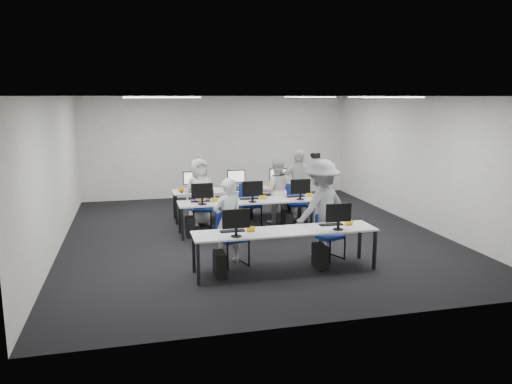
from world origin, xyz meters
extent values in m
plane|color=black|center=(0.00, 0.00, 0.00)|extent=(9.00, 9.00, 0.00)
plane|color=white|center=(0.00, 0.00, 3.00)|extent=(9.00, 9.00, 0.00)
cube|color=beige|center=(0.00, 4.50, 1.50)|extent=(8.00, 0.02, 3.00)
cube|color=beige|center=(0.00, -4.50, 1.50)|extent=(8.00, 0.02, 3.00)
cube|color=beige|center=(-4.00, 0.00, 1.50)|extent=(0.02, 9.00, 3.00)
cube|color=beige|center=(4.00, 0.00, 1.50)|extent=(0.02, 9.00, 3.00)
cube|color=white|center=(-2.00, -2.00, 2.98)|extent=(1.20, 0.60, 0.02)
cube|color=white|center=(2.00, -2.00, 2.98)|extent=(1.20, 0.60, 0.02)
cube|color=white|center=(-2.00, 2.00, 2.98)|extent=(1.20, 0.60, 0.02)
cube|color=white|center=(2.00, 2.00, 2.98)|extent=(1.20, 0.60, 0.02)
cube|color=silver|center=(0.00, -2.40, 0.71)|extent=(3.20, 0.70, 0.03)
cube|color=black|center=(-1.55, -2.70, 0.35)|extent=(0.05, 0.05, 0.70)
cube|color=black|center=(-1.55, -2.10, 0.35)|extent=(0.05, 0.05, 0.70)
cube|color=black|center=(1.55, -2.70, 0.35)|extent=(0.05, 0.05, 0.70)
cube|color=black|center=(1.55, -2.10, 0.35)|extent=(0.05, 0.05, 0.70)
cube|color=silver|center=(0.00, 0.20, 0.71)|extent=(3.20, 0.70, 0.03)
cube|color=black|center=(-1.55, -0.10, 0.35)|extent=(0.05, 0.05, 0.70)
cube|color=black|center=(-1.55, 0.50, 0.35)|extent=(0.05, 0.05, 0.70)
cube|color=black|center=(1.55, -0.10, 0.35)|extent=(0.05, 0.05, 0.70)
cube|color=black|center=(1.55, 0.50, 0.35)|extent=(0.05, 0.05, 0.70)
cube|color=silver|center=(0.00, 1.60, 0.71)|extent=(3.20, 0.70, 0.03)
cube|color=black|center=(-1.55, 1.30, 0.35)|extent=(0.05, 0.05, 0.70)
cube|color=black|center=(-1.55, 1.90, 0.35)|extent=(0.05, 0.05, 0.70)
cube|color=black|center=(1.55, 1.30, 0.35)|extent=(0.05, 0.05, 0.70)
cube|color=black|center=(1.55, 1.90, 0.35)|extent=(0.05, 0.05, 0.70)
cube|color=#0C31A7|center=(-0.90, -2.58, 1.03)|extent=(0.46, 0.04, 0.32)
cube|color=black|center=(-0.90, -2.26, 0.74)|extent=(0.42, 0.14, 0.02)
ellipsoid|color=black|center=(-0.60, -2.26, 0.75)|extent=(0.07, 0.10, 0.04)
cube|color=black|center=(-1.15, -2.40, 0.21)|extent=(0.18, 0.40, 0.42)
cube|color=white|center=(0.90, -2.58, 1.03)|extent=(0.46, 0.04, 0.32)
cube|color=black|center=(0.90, -2.26, 0.74)|extent=(0.42, 0.14, 0.02)
ellipsoid|color=black|center=(1.20, -2.26, 0.75)|extent=(0.07, 0.10, 0.04)
cube|color=black|center=(0.65, -2.40, 0.21)|extent=(0.18, 0.40, 0.42)
cube|color=white|center=(-1.10, 0.02, 1.03)|extent=(0.46, 0.04, 0.32)
cube|color=black|center=(-1.10, 0.34, 0.74)|extent=(0.42, 0.14, 0.02)
ellipsoid|color=black|center=(-0.80, 0.34, 0.75)|extent=(0.07, 0.10, 0.04)
cube|color=black|center=(-1.35, 0.20, 0.21)|extent=(0.18, 0.40, 0.42)
cube|color=white|center=(0.00, 0.02, 1.03)|extent=(0.46, 0.04, 0.32)
cube|color=black|center=(0.00, 0.34, 0.74)|extent=(0.42, 0.14, 0.02)
ellipsoid|color=black|center=(0.30, 0.34, 0.75)|extent=(0.07, 0.10, 0.04)
cube|color=black|center=(-0.25, 0.20, 0.21)|extent=(0.18, 0.40, 0.42)
cube|color=white|center=(1.10, 0.02, 1.03)|extent=(0.46, 0.04, 0.32)
cube|color=black|center=(1.10, 0.34, 0.74)|extent=(0.42, 0.14, 0.02)
ellipsoid|color=black|center=(1.40, 0.34, 0.75)|extent=(0.07, 0.10, 0.04)
cube|color=black|center=(0.85, 0.20, 0.21)|extent=(0.18, 0.40, 0.42)
cube|color=white|center=(-1.10, 1.78, 1.03)|extent=(0.46, 0.04, 0.32)
cube|color=black|center=(-1.10, 1.46, 0.74)|extent=(0.42, 0.14, 0.02)
ellipsoid|color=black|center=(-1.40, 1.46, 0.75)|extent=(0.07, 0.10, 0.04)
cube|color=black|center=(-0.85, 1.60, 0.21)|extent=(0.18, 0.40, 0.42)
cube|color=white|center=(0.00, 1.78, 1.03)|extent=(0.46, 0.04, 0.32)
cube|color=black|center=(0.00, 1.46, 0.74)|extent=(0.42, 0.14, 0.02)
ellipsoid|color=black|center=(-0.30, 1.46, 0.75)|extent=(0.07, 0.10, 0.04)
cube|color=black|center=(0.25, 1.60, 0.21)|extent=(0.18, 0.40, 0.42)
cube|color=white|center=(1.10, 1.78, 1.03)|extent=(0.46, 0.04, 0.32)
cube|color=black|center=(1.10, 1.46, 0.74)|extent=(0.42, 0.14, 0.02)
ellipsoid|color=black|center=(0.80, 1.46, 0.75)|extent=(0.07, 0.10, 0.04)
cube|color=black|center=(1.35, 1.60, 0.21)|extent=(0.18, 0.40, 0.42)
cube|color=navy|center=(-0.82, -1.86, 0.49)|extent=(0.56, 0.55, 0.06)
cube|color=navy|center=(-0.88, -1.65, 0.76)|extent=(0.44, 0.17, 0.38)
cube|color=navy|center=(1.01, -1.96, 0.43)|extent=(0.52, 0.51, 0.06)
cube|color=navy|center=(0.95, -1.79, 0.67)|extent=(0.38, 0.18, 0.34)
cube|color=navy|center=(-0.97, 0.80, 0.45)|extent=(0.53, 0.52, 0.06)
cube|color=navy|center=(-0.91, 0.99, 0.70)|extent=(0.41, 0.17, 0.35)
cube|color=navy|center=(0.15, 0.86, 0.49)|extent=(0.47, 0.45, 0.06)
cube|color=navy|center=(0.15, 1.07, 0.77)|extent=(0.45, 0.06, 0.39)
cube|color=navy|center=(1.28, 0.69, 0.47)|extent=(0.55, 0.54, 0.06)
cube|color=navy|center=(1.33, 0.88, 0.74)|extent=(0.43, 0.17, 0.37)
cube|color=navy|center=(-1.04, 0.95, 0.43)|extent=(0.46, 0.44, 0.06)
cube|color=navy|center=(-1.01, 0.77, 0.67)|extent=(0.39, 0.10, 0.33)
cube|color=navy|center=(0.18, 1.02, 0.42)|extent=(0.50, 0.48, 0.05)
cube|color=navy|center=(0.23, 0.85, 0.65)|extent=(0.37, 0.16, 0.32)
cube|color=navy|center=(1.17, 1.02, 0.48)|extent=(0.59, 0.57, 0.06)
cube|color=navy|center=(1.10, 0.82, 0.76)|extent=(0.43, 0.20, 0.38)
ellipsoid|color=tan|center=(-1.08, 0.29, 0.86)|extent=(0.37, 0.31, 0.26)
imported|color=beige|center=(-0.88, -1.72, 0.78)|extent=(0.65, 0.52, 1.57)
imported|color=beige|center=(0.79, 0.87, 0.79)|extent=(0.86, 0.72, 1.58)
imported|color=beige|center=(-1.00, 1.13, 0.79)|extent=(0.86, 0.66, 1.58)
imported|color=beige|center=(1.41, 1.10, 0.87)|extent=(1.06, 0.55, 1.73)
imported|color=gray|center=(0.93, -1.70, 0.92)|extent=(1.36, 1.10, 1.84)
cube|color=black|center=(0.86, -1.54, 1.90)|extent=(0.20, 0.22, 0.10)
camera|label=1|loc=(-2.49, -10.34, 2.99)|focal=35.00mm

